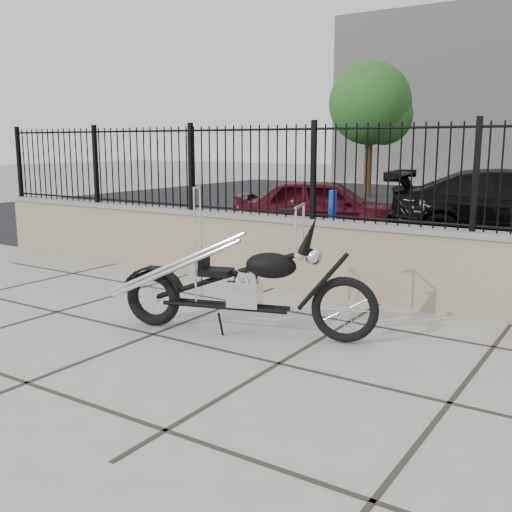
% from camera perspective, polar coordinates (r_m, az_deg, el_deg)
% --- Properties ---
extents(ground_plane, '(90.00, 90.00, 0.00)m').
position_cam_1_polar(ground_plane, '(5.40, 2.18, -10.21)').
color(ground_plane, '#99968E').
rests_on(ground_plane, ground).
extents(retaining_wall, '(14.00, 0.36, 0.96)m').
position_cam_1_polar(retaining_wall, '(7.44, 12.17, -0.73)').
color(retaining_wall, gray).
rests_on(retaining_wall, ground_plane).
extents(iron_fence, '(14.00, 0.08, 1.20)m').
position_cam_1_polar(iron_fence, '(7.31, 12.50, 7.60)').
color(iron_fence, black).
rests_on(iron_fence, retaining_wall).
extents(chopper_motorcycle, '(2.56, 1.17, 1.53)m').
position_cam_1_polar(chopper_motorcycle, '(6.01, -1.56, -0.45)').
color(chopper_motorcycle, black).
rests_on(chopper_motorcycle, ground_plane).
extents(car_red, '(3.93, 2.70, 1.24)m').
position_cam_1_polar(car_red, '(12.22, 6.58, 4.54)').
color(car_red, '#430914').
rests_on(car_red, parking_lot).
extents(bollard_a, '(0.18, 0.18, 1.13)m').
position_cam_1_polar(bollard_a, '(10.43, 7.26, 3.14)').
color(bollard_a, blue).
rests_on(bollard_a, ground_plane).
extents(tree_left, '(2.88, 2.88, 4.87)m').
position_cam_1_polar(tree_left, '(22.04, 10.83, 14.41)').
color(tree_left, '#382619').
rests_on(tree_left, ground_plane).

